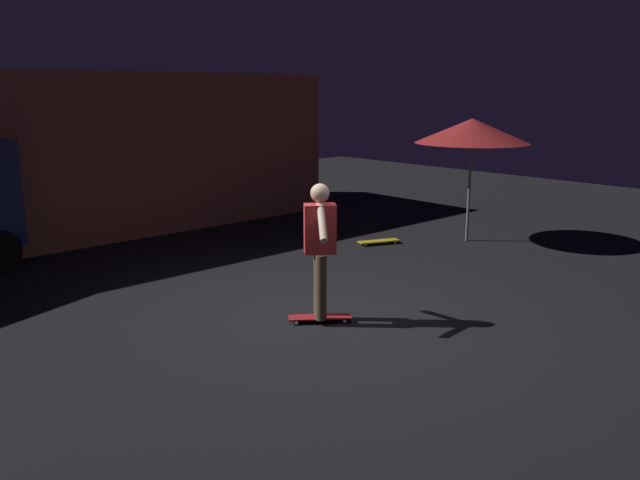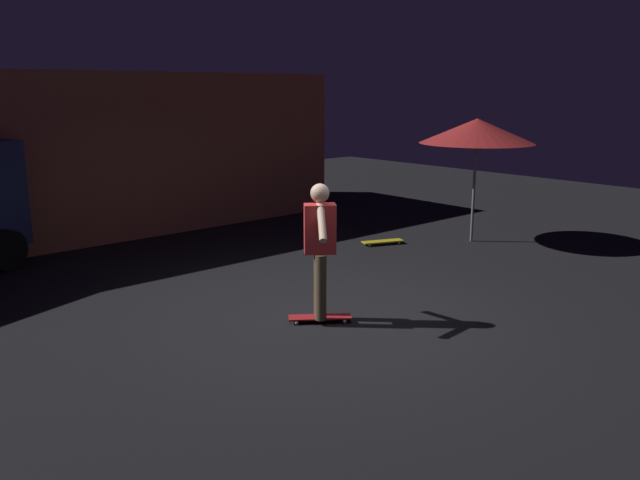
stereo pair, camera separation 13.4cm
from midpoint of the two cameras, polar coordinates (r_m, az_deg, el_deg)
ground_plane at (r=8.28m, az=0.39°, el=-6.90°), size 28.00×28.00×0.00m
low_building at (r=14.26m, az=-21.74°, el=7.17°), size 10.53×3.76×3.15m
patio_umbrella at (r=12.41m, az=12.89°, el=9.31°), size 2.10×2.10×2.30m
skateboard_ridden at (r=8.16m, az=-0.48°, el=-6.82°), size 0.74×0.63×0.07m
skateboard_spare at (r=12.15m, az=4.84°, el=-0.12°), size 0.80×0.48×0.07m
skater at (r=7.87m, az=-0.49°, el=-0.10°), size 0.66×0.84×1.67m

